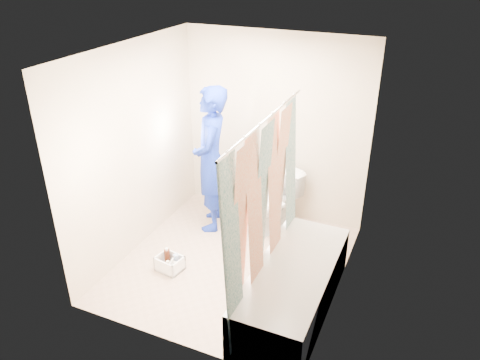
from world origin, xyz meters
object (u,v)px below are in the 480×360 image
at_px(bathtub, 293,286).
at_px(plumber, 211,160).
at_px(cleaning_caddy, 170,264).
at_px(toilet, 273,202).

distance_m(bathtub, plumber, 1.91).
bearing_deg(cleaning_caddy, bathtub, 8.61).
bearing_deg(toilet, bathtub, -37.61).
bearing_deg(toilet, cleaning_caddy, -95.37).
relative_size(plumber, cleaning_caddy, 5.81).
height_order(plumber, cleaning_caddy, plumber).
bearing_deg(bathtub, cleaning_caddy, 178.72).
bearing_deg(cleaning_caddy, toilet, 69.94).
relative_size(toilet, plumber, 0.41).
xyz_separation_m(toilet, plumber, (-0.74, -0.23, 0.54)).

